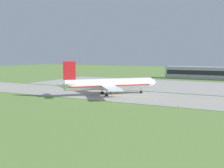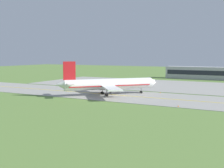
{
  "view_description": "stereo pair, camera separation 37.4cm",
  "coord_description": "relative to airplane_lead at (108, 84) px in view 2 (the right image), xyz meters",
  "views": [
    {
      "loc": [
        48.95,
        -93.95,
        15.21
      ],
      "look_at": [
        -1.59,
        1.16,
        4.0
      ],
      "focal_mm": 45.81,
      "sensor_mm": 36.0,
      "label": 1
    },
    {
      "loc": [
        49.28,
        -93.78,
        15.21
      ],
      "look_at": [
        -1.59,
        1.16,
        4.0
      ],
      "focal_mm": 45.81,
      "sensor_mm": 36.0,
      "label": 2
    }
  ],
  "objects": [
    {
      "name": "service_truck_catering",
      "position": [
        -35.49,
        23.06,
        -2.6
      ],
      "size": [
        3.48,
        6.32,
        2.6
      ],
      "color": "orange",
      "rests_on": "ground"
    },
    {
      "name": "traffic_cone_near_edge",
      "position": [
        15.61,
        13.91,
        -3.83
      ],
      "size": [
        0.44,
        0.44,
        0.6
      ],
      "primitive_type": "cone",
      "color": "orange",
      "rests_on": "ground"
    },
    {
      "name": "taxiway_centreline",
      "position": [
        1.92,
        1.2,
        -4.03
      ],
      "size": [
        220.0,
        0.6,
        0.01
      ],
      "primitive_type": "cube",
      "color": "yellow",
      "rests_on": "taxiway_strip"
    },
    {
      "name": "taxiway_strip",
      "position": [
        1.92,
        1.2,
        -4.08
      ],
      "size": [
        240.0,
        28.0,
        0.1
      ],
      "primitive_type": "cube",
      "color": "#9E9B93",
      "rests_on": "ground"
    },
    {
      "name": "ground_plane",
      "position": [
        1.92,
        1.2,
        -4.13
      ],
      "size": [
        500.0,
        500.0,
        0.0
      ],
      "primitive_type": "plane",
      "color": "olive"
    },
    {
      "name": "traffic_cone_mid_edge",
      "position": [
        29.63,
        -11.67,
        -3.83
      ],
      "size": [
        0.44,
        0.44,
        0.6
      ],
      "primitive_type": "cone",
      "color": "orange",
      "rests_on": "ground"
    },
    {
      "name": "terminal_building",
      "position": [
        26.96,
        88.07,
        -0.32
      ],
      "size": [
        62.97,
        8.25,
        8.79
      ],
      "color": "#B2B2B7",
      "rests_on": "ground"
    },
    {
      "name": "apron_pad",
      "position": [
        11.92,
        43.2,
        -4.08
      ],
      "size": [
        140.0,
        52.0,
        0.1
      ],
      "primitive_type": "cube",
      "color": "#9E9B93",
      "rests_on": "ground"
    },
    {
      "name": "airplane_lead",
      "position": [
        0.0,
        0.0,
        0.0
      ],
      "size": [
        30.45,
        31.96,
        12.7
      ],
      "color": "white",
      "rests_on": "ground"
    },
    {
      "name": "service_truck_baggage",
      "position": [
        -0.39,
        43.73,
        -2.6
      ],
      "size": [
        4.42,
        6.3,
        2.6
      ],
      "color": "silver",
      "rests_on": "ground"
    }
  ]
}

